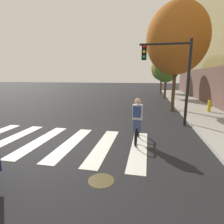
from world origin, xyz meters
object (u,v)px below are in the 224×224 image
object	(u,v)px
traffic_light_near	(171,68)
street_tree_far	(162,68)
fire_hydrant	(209,106)
manhole_cover	(101,180)
cyclist	(137,121)
street_tree_mid	(166,67)
street_tree_near	(177,39)

from	to	relation	value
traffic_light_near	street_tree_far	size ratio (longest dim) A/B	0.80
fire_hydrant	street_tree_far	bearing A→B (deg)	98.91
manhole_cover	fire_hydrant	xyz separation A→B (m)	(5.06, 8.88, 0.53)
manhole_cover	fire_hydrant	size ratio (longest dim) A/B	0.82
cyclist	fire_hydrant	world-z (taller)	cyclist
street_tree_mid	street_tree_far	distance (m)	6.24
cyclist	street_tree_mid	distance (m)	14.46
cyclist	street_tree_far	bearing A→B (deg)	83.92
street_tree_mid	fire_hydrant	bearing A→B (deg)	-74.71
fire_hydrant	street_tree_mid	distance (m)	8.70
fire_hydrant	street_tree_mid	bearing A→B (deg)	105.29
cyclist	fire_hydrant	xyz separation A→B (m)	(4.38, 6.14, -0.31)
manhole_cover	street_tree_far	bearing A→B (deg)	82.98
manhole_cover	street_tree_far	world-z (taller)	street_tree_far
street_tree_mid	traffic_light_near	bearing A→B (deg)	-94.05
cyclist	street_tree_far	world-z (taller)	street_tree_far
street_tree_far	fire_hydrant	bearing A→B (deg)	-81.09
street_tree_near	traffic_light_near	bearing A→B (deg)	-100.20
fire_hydrant	street_tree_near	bearing A→B (deg)	167.43
cyclist	street_tree_far	size ratio (longest dim) A/B	0.32
cyclist	traffic_light_near	distance (m)	3.73
fire_hydrant	street_tree_far	xyz separation A→B (m)	(-2.22, 14.16, 3.02)
street_tree_near	street_tree_far	size ratio (longest dim) A/B	1.38
manhole_cover	street_tree_mid	bearing A→B (deg)	80.24
manhole_cover	street_tree_near	world-z (taller)	street_tree_near
fire_hydrant	street_tree_far	world-z (taller)	street_tree_far
traffic_light_near	street_tree_near	size ratio (longest dim) A/B	0.58
traffic_light_near	street_tree_mid	distance (m)	11.30
traffic_light_near	cyclist	bearing A→B (deg)	-116.83
cyclist	fire_hydrant	bearing A→B (deg)	54.49
manhole_cover	fire_hydrant	world-z (taller)	fire_hydrant
street_tree_near	street_tree_mid	xyz separation A→B (m)	(0.11, 7.42, -1.51)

